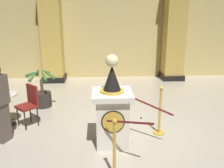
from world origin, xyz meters
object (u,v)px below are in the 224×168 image
bystander_guest (0,102)px  potted_palm_left (42,94)px  cafe_chair_red (29,102)px  stanchion_near (114,158)px  cafe_table (5,105)px  stanchion_far (160,117)px  pedestal_clock (112,111)px

bystander_guest → potted_palm_left: bearing=78.2°
potted_palm_left → cafe_chair_red: potted_palm_left is taller
bystander_guest → cafe_chair_red: size_ratio=1.67×
stanchion_near → bystander_guest: bystander_guest is taller
cafe_table → cafe_chair_red: size_ratio=0.76×
bystander_guest → cafe_chair_red: 0.85m
stanchion_far → cafe_chair_red: size_ratio=1.12×
stanchion_near → cafe_chair_red: bearing=132.1°
potted_palm_left → bystander_guest: 2.00m
pedestal_clock → potted_palm_left: 2.82m
potted_palm_left → bystander_guest: size_ratio=0.70×
potted_palm_left → cafe_table: potted_palm_left is taller
stanchion_near → stanchion_far: (1.07, 1.42, 0.02)m
stanchion_far → cafe_table: size_ratio=1.47×
cafe_table → stanchion_near: bearing=-41.1°
cafe_chair_red → stanchion_near: bearing=-47.9°
cafe_chair_red → stanchion_far: bearing=-11.7°
cafe_table → cafe_chair_red: cafe_chair_red is taller
pedestal_clock → stanchion_far: (1.05, 0.36, -0.32)m
stanchion_far → potted_palm_left: potted_palm_left is taller
stanchion_far → cafe_chair_red: 2.96m
stanchion_near → cafe_table: bearing=138.9°
cafe_table → pedestal_clock: bearing=-23.2°
pedestal_clock → stanchion_far: size_ratio=1.69×
stanchion_far → potted_palm_left: 3.37m
pedestal_clock → bystander_guest: bearing=174.0°
potted_palm_left → cafe_table: 1.26m
bystander_guest → stanchion_far: bearing=2.2°
pedestal_clock → stanchion_near: pedestal_clock is taller
stanchion_far → cafe_chair_red: (-2.90, 0.60, 0.19)m
stanchion_far → cafe_table: bearing=168.8°
potted_palm_left → bystander_guest: (-0.40, -1.90, 0.48)m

